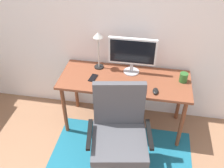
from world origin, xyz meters
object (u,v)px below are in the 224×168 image
Objects in this scene: desk at (125,84)px; office_chair at (119,140)px; desk_lamp at (98,43)px; keyboard at (126,88)px; computer_mouse at (155,91)px; cell_phone at (93,78)px; monitor at (132,53)px; coffee_cup at (184,77)px.

desk is 1.48× the size of office_chair.
desk_lamp is (-0.33, 0.18, 0.40)m from desk.
computer_mouse is (0.31, -0.01, 0.01)m from keyboard.
cell_phone is at bearing 169.16° from computer_mouse.
monitor is 0.94m from office_chair.
keyboard is 4.13× the size of coffee_cup.
monitor is at bearing 69.28° from desk.
cell_phone is at bearing 162.32° from keyboard.
desk_lamp is 0.46× the size of office_chair.
keyboard is 0.40m from cell_phone.
monitor is 0.39m from desk_lamp.
desk is 0.36m from monitor.
desk is 13.90× the size of coffee_cup.
computer_mouse reaches higher than cell_phone.
coffee_cup is (0.29, 0.24, 0.04)m from computer_mouse.
keyboard is at bearing 80.17° from office_chair.
desk is 0.36m from cell_phone.
cell_phone reaches higher than desk.
computer_mouse is 0.23× the size of desk_lamp.
office_chair is (0.00, -0.44, -0.31)m from keyboard.
cell_phone is (-0.69, 0.13, -0.01)m from computer_mouse.
desk is 0.40m from computer_mouse.
coffee_cup is at bearing 5.59° from desk.
desk_lamp is 1.07m from office_chair.
monitor is at bearing 131.11° from computer_mouse.
computer_mouse is (0.29, -0.33, -0.23)m from monitor.
monitor is 0.51m from cell_phone.
computer_mouse is at bearing -1.98° from keyboard.
monitor is 0.50m from computer_mouse.
desk_lamp reaches higher than desk.
desk_lamp is (-0.38, 0.03, 0.07)m from monitor.
monitor is 3.75× the size of cell_phone.
coffee_cup is 0.74× the size of cell_phone.
coffee_cup is at bearing 21.39° from keyboard.
monitor is 1.17× the size of desk_lamp.
keyboard is 0.96× the size of desk_lamp.
desk_lamp is at bearing 151.88° from desk.
coffee_cup is 1.00m from desk_lamp.
cell_phone is 0.75m from office_chair.
coffee_cup is 0.99m from cell_phone.
monitor is (0.06, 0.15, 0.33)m from desk.
computer_mouse reaches higher than desk.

